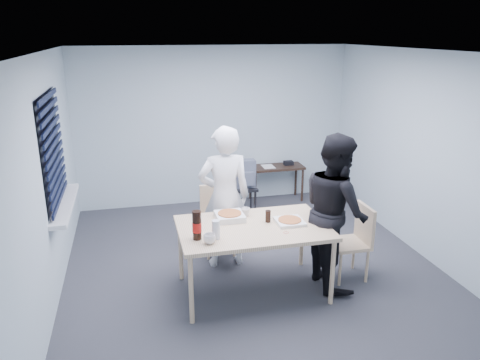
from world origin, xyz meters
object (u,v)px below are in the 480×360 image
object	(u,v)px
soda_bottle	(197,226)
chair_right	(356,237)
side_table	(277,171)
backpack	(245,174)
chair_far	(217,214)
person_black	(335,211)
person_white	(225,197)
mug_b	(246,212)
mug_a	(210,239)
dining_table	(253,231)
stool	(245,194)

from	to	relation	value
soda_bottle	chair_right	bearing A→B (deg)	6.80
side_table	backpack	world-z (taller)	backpack
side_table	soda_bottle	bearing A→B (deg)	-121.22
chair_far	person_black	world-z (taller)	person_black
person_white	mug_b	bearing A→B (deg)	112.02
side_table	mug_a	world-z (taller)	mug_a
chair_far	backpack	xyz separation A→B (m)	(0.65, 1.07, 0.18)
person_white	mug_b	distance (m)	0.44
chair_far	side_table	xyz separation A→B (m)	(1.35, 1.67, 0.02)
dining_table	chair_far	distance (m)	1.16
person_white	soda_bottle	xyz separation A→B (m)	(-0.47, -0.90, 0.05)
chair_far	stool	distance (m)	1.27
mug_a	soda_bottle	world-z (taller)	soda_bottle
chair_right	person_white	world-z (taller)	person_white
stool	soda_bottle	world-z (taller)	soda_bottle
person_black	mug_a	world-z (taller)	person_black
side_table	soda_bottle	xyz separation A→B (m)	(-1.81, -2.98, 0.41)
chair_far	mug_b	world-z (taller)	chair_far
dining_table	mug_b	xyz separation A→B (m)	(-0.00, 0.31, 0.11)
chair_far	mug_a	bearing A→B (deg)	-103.63
soda_bottle	mug_a	bearing A→B (deg)	-50.26
chair_right	stool	distance (m)	2.31
chair_far	backpack	world-z (taller)	backpack
side_table	soda_bottle	distance (m)	3.51
chair_right	mug_a	xyz separation A→B (m)	(-1.79, -0.35, 0.33)
person_black	side_table	distance (m)	2.83
backpack	mug_a	bearing A→B (deg)	-134.71
chair_far	person_white	world-z (taller)	person_white
mug_a	backpack	bearing A→B (deg)	68.31
person_white	soda_bottle	size ratio (longest dim) A/B	5.82
mug_a	mug_b	bearing A→B (deg)	49.58
person_black	backpack	bearing A→B (deg)	12.63
person_white	chair_far	bearing A→B (deg)	-87.54
chair_right	person_black	distance (m)	0.48
dining_table	stool	xyz separation A→B (m)	(0.46, 2.20, -0.36)
stool	mug_a	xyz separation A→B (m)	(-0.99, -2.51, 0.47)
stool	backpack	bearing A→B (deg)	-90.00
side_table	mug_b	size ratio (longest dim) A/B	9.15
backpack	mug_a	distance (m)	2.69
stool	chair_far	bearing A→B (deg)	-120.92
stool	person_white	bearing A→B (deg)	-112.94
person_white	stool	distance (m)	1.70
chair_far	person_black	distance (m)	1.65
backpack	mug_a	size ratio (longest dim) A/B	3.56
person_white	person_black	world-z (taller)	same
chair_right	soda_bottle	bearing A→B (deg)	-173.20
dining_table	person_black	world-z (taller)	person_black
chair_far	mug_b	size ratio (longest dim) A/B	8.90
chair_far	soda_bottle	world-z (taller)	soda_bottle
side_table	backpack	size ratio (longest dim) A/B	2.09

